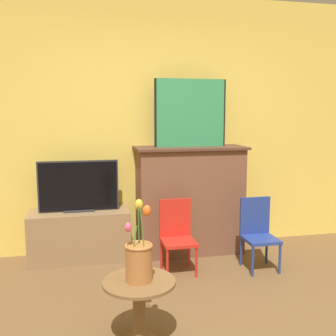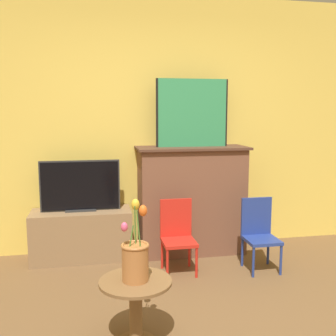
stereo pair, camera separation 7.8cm
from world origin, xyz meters
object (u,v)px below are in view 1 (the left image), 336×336
(painting, at_px, (190,113))
(vase_tulips, at_px, (139,258))
(chair_red, at_px, (177,233))
(tv_monitor, at_px, (79,187))
(chair_blue, at_px, (258,230))

(painting, xyz_separation_m, vase_tulips, (-0.77, -1.61, -0.90))
(painting, distance_m, chair_red, 1.24)
(tv_monitor, bearing_deg, painting, 0.20)
(chair_blue, bearing_deg, chair_red, 173.56)
(painting, bearing_deg, vase_tulips, -115.63)
(chair_red, relative_size, vase_tulips, 1.32)
(tv_monitor, bearing_deg, chair_red, -28.75)
(chair_red, xyz_separation_m, chair_blue, (0.78, -0.09, 0.00))
(chair_blue, bearing_deg, tv_monitor, 160.92)
(painting, distance_m, tv_monitor, 1.36)
(chair_red, height_order, chair_blue, same)
(tv_monitor, relative_size, vase_tulips, 1.54)
(tv_monitor, relative_size, chair_blue, 1.17)
(chair_red, relative_size, chair_blue, 1.00)
(painting, distance_m, vase_tulips, 2.00)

